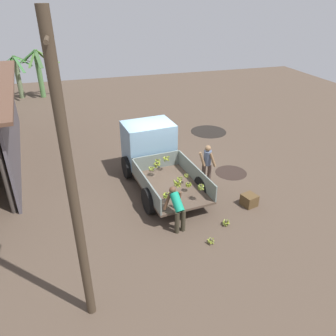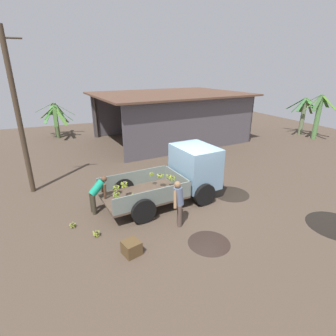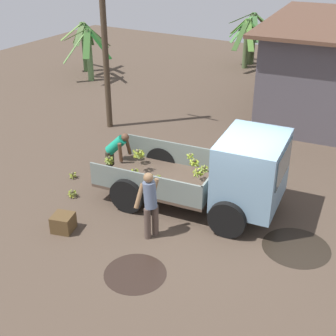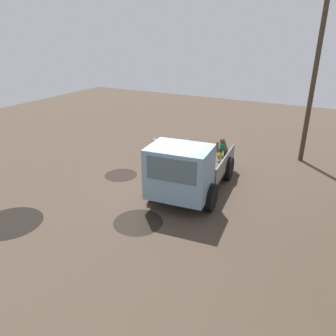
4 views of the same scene
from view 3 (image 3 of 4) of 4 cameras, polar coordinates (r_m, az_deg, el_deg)
ground at (r=11.63m, az=6.80°, el=-6.08°), size 36.00×36.00×0.00m
mud_patch_0 at (r=9.93m, az=-4.01°, el=-12.70°), size 1.31×1.31×0.01m
mud_patch_1 at (r=10.97m, az=15.35°, el=-9.32°), size 1.52×1.52×0.01m
cargo_truck at (r=11.35m, az=7.89°, el=-0.61°), size 4.76×2.61×2.09m
utility_pole at (r=15.90m, az=-7.80°, el=16.15°), size 1.26×0.20×6.50m
banana_palm_1 at (r=21.84m, az=-9.62°, el=13.67°), size 2.35×1.94×2.34m
banana_palm_4 at (r=24.69m, az=10.24°, el=15.44°), size 2.83×2.24×2.54m
banana_palm_5 at (r=23.39m, az=-10.11°, el=14.61°), size 2.59×2.31×2.33m
banana_palm_6 at (r=23.88m, az=9.57°, el=15.02°), size 2.29×2.41×2.39m
person_foreground_visitor at (r=10.48m, az=-2.22°, el=-4.18°), size 0.51×0.66×1.62m
person_worker_loading at (r=13.14m, az=-6.39°, el=2.11°), size 0.73×0.64×1.36m
banana_bunch_on_ground_0 at (r=13.51m, az=-11.53°, el=-0.79°), size 0.24×0.23×0.20m
banana_bunch_on_ground_1 at (r=12.59m, az=-11.57°, el=-3.05°), size 0.25×0.25×0.20m
wooden_crate_0 at (r=11.29m, az=-12.65°, el=-6.52°), size 0.58×0.58×0.41m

